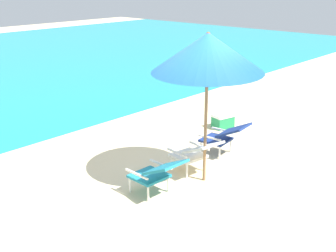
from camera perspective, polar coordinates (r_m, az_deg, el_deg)
name	(u,v)px	position (r m, az deg, el deg)	size (l,w,h in m)	color
ground_plane	(52,121)	(10.62, -15.04, 0.63)	(40.00, 40.00, 0.00)	beige
lounge_chair_left	(157,172)	(6.68, -1.50, -6.11)	(0.57, 0.89, 0.68)	teal
lounge_chair_center	(195,152)	(7.43, 3.62, -3.46)	(0.65, 0.94, 0.68)	silver
lounge_chair_right	(224,135)	(8.25, 7.44, -1.23)	(0.63, 0.93, 0.68)	navy
beach_umbrella_center	(208,53)	(6.70, 5.28, 9.64)	(2.14, 2.14, 2.48)	olive
cooler_box	(223,121)	(9.86, 7.28, 0.71)	(0.53, 0.42, 0.32)	#1E844C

